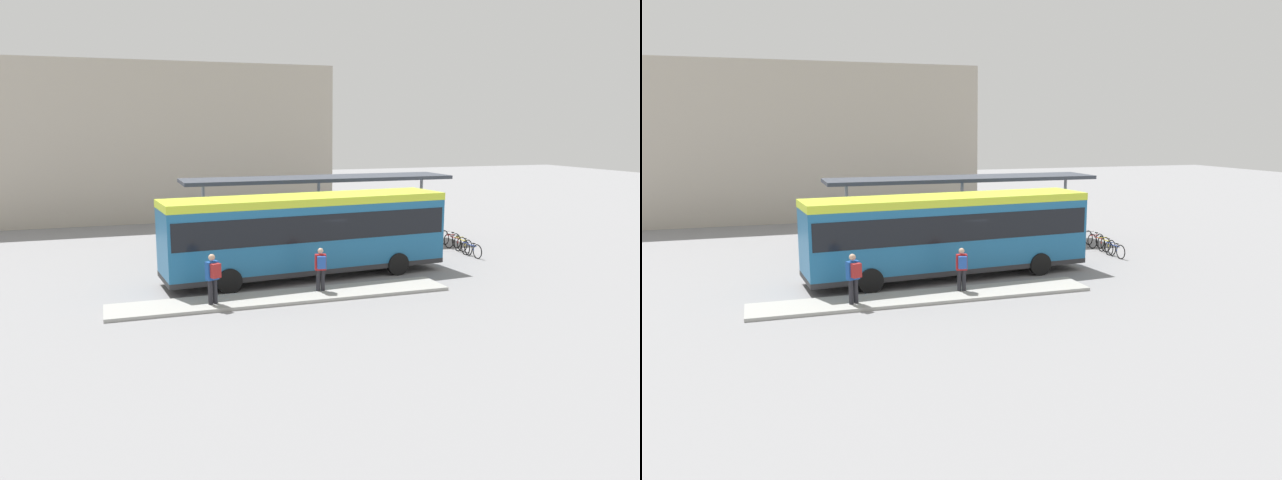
{
  "view_description": "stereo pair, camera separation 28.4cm",
  "coord_description": "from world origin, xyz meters",
  "views": [
    {
      "loc": [
        -7.57,
        -23.64,
        6.07
      ],
      "look_at": [
        0.58,
        0.0,
        1.5
      ],
      "focal_mm": 35.0,
      "sensor_mm": 36.0,
      "label": 1
    },
    {
      "loc": [
        -7.3,
        -23.73,
        6.07
      ],
      "look_at": [
        0.58,
        0.0,
        1.5
      ],
      "focal_mm": 35.0,
      "sensor_mm": 36.0,
      "label": 2
    }
  ],
  "objects": [
    {
      "name": "ground_plane",
      "position": [
        0.0,
        0.0,
        0.0
      ],
      "size": [
        120.0,
        120.0,
        0.0
      ],
      "primitive_type": "plane",
      "color": "gray"
    },
    {
      "name": "curb_island",
      "position": [
        -1.75,
        -2.87,
        0.06
      ],
      "size": [
        12.27,
        1.8,
        0.12
      ],
      "color": "#9E9E99",
      "rests_on": "ground_plane"
    },
    {
      "name": "station_shelter",
      "position": [
        2.64,
        6.18,
        3.41
      ],
      "size": [
        13.73,
        2.85,
        3.56
      ],
      "color": "#383D47",
      "rests_on": "ground_plane"
    },
    {
      "name": "bicycle_red",
      "position": [
        8.76,
        3.02,
        0.38
      ],
      "size": [
        0.48,
        1.72,
        0.75
      ],
      "rotation": [
        0.0,
        0.0,
        1.74
      ],
      "color": "black",
      "rests_on": "ground_plane"
    },
    {
      "name": "pedestrian_waiting",
      "position": [
        -0.33,
        -2.71,
        1.04
      ],
      "size": [
        0.42,
        0.45,
        1.6
      ],
      "rotation": [
        0.0,
        0.0,
        1.43
      ],
      "color": "#232328",
      "rests_on": "curb_island"
    },
    {
      "name": "station_building",
      "position": [
        -4.54,
        23.59,
        5.03
      ],
      "size": [
        23.57,
        13.69,
        10.06
      ],
      "color": "#B2A899",
      "rests_on": "ground_plane"
    },
    {
      "name": "bicycle_yellow",
      "position": [
        8.66,
        2.15,
        0.39
      ],
      "size": [
        0.48,
        1.81,
        0.78
      ],
      "rotation": [
        0.0,
        0.0,
        1.52
      ],
      "color": "black",
      "rests_on": "ground_plane"
    },
    {
      "name": "pedestrian_companion",
      "position": [
        -4.33,
        -3.15,
        1.11
      ],
      "size": [
        0.52,
        0.55,
        1.73
      ],
      "rotation": [
        0.0,
        0.0,
        1.99
      ],
      "color": "#232328",
      "rests_on": "curb_island"
    },
    {
      "name": "city_bus",
      "position": [
        0.01,
        0.0,
        1.94
      ],
      "size": [
        11.73,
        3.45,
        3.34
      ],
      "rotation": [
        0.0,
        0.0,
        0.08
      ],
      "color": "#1E6093",
      "rests_on": "ground_plane"
    },
    {
      "name": "bicycle_white",
      "position": [
        9.0,
        3.89,
        0.39
      ],
      "size": [
        0.48,
        1.8,
        0.77
      ],
      "rotation": [
        0.0,
        0.0,
        1.64
      ],
      "color": "black",
      "rests_on": "ground_plane"
    },
    {
      "name": "bicycle_blue",
      "position": [
        8.58,
        1.28,
        0.35
      ],
      "size": [
        0.48,
        1.6,
        0.69
      ],
      "rotation": [
        0.0,
        0.0,
        1.64
      ],
      "color": "black",
      "rests_on": "ground_plane"
    }
  ]
}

